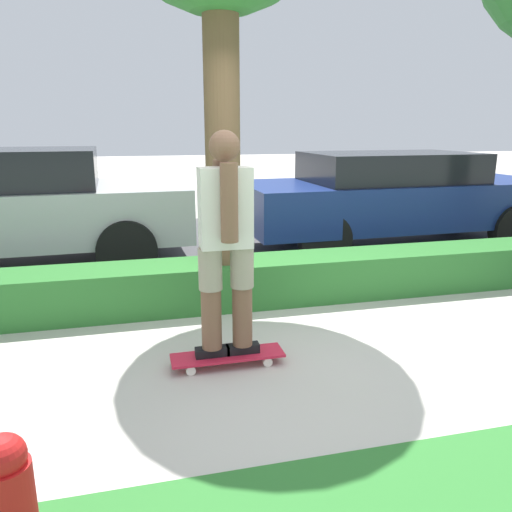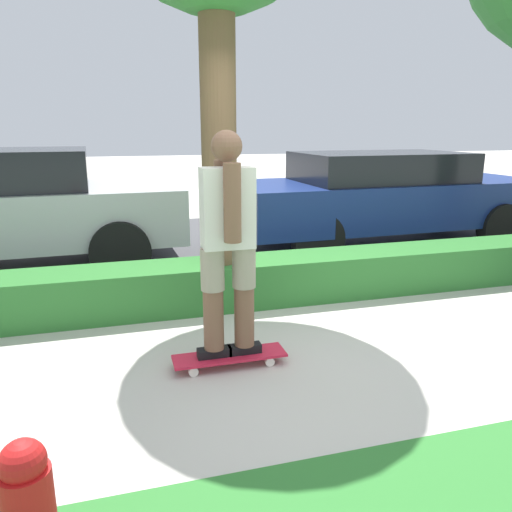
# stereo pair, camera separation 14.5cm
# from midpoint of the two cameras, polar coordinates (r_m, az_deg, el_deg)

# --- Properties ---
(ground_plane) EXTENTS (60.00, 60.00, 0.00)m
(ground_plane) POSITION_cam_midpoint_polar(r_m,az_deg,el_deg) (3.92, 6.36, -12.93)
(ground_plane) COLOR #BCB7AD
(street_asphalt) EXTENTS (15.69, 5.00, 0.01)m
(street_asphalt) POSITION_cam_midpoint_polar(r_m,az_deg,el_deg) (7.76, -4.33, 1.11)
(street_asphalt) COLOR #474749
(street_asphalt) RESTS_ON ground_plane
(hedge_row) EXTENTS (15.69, 0.60, 0.46)m
(hedge_row) POSITION_cam_midpoint_polar(r_m,az_deg,el_deg) (5.25, 0.42, -2.87)
(hedge_row) COLOR #2D702D
(hedge_row) RESTS_ON ground_plane
(skateboard) EXTENTS (0.87, 0.24, 0.09)m
(skateboard) POSITION_cam_midpoint_polar(r_m,az_deg,el_deg) (3.95, -2.20, -11.38)
(skateboard) COLOR red
(skateboard) RESTS_ON ground_plane
(skater_person) EXTENTS (0.50, 0.43, 1.69)m
(skater_person) POSITION_cam_midpoint_polar(r_m,az_deg,el_deg) (3.64, -2.34, 1.74)
(skater_person) COLOR black
(skater_person) RESTS_ON skateboard
(parked_car_front) EXTENTS (4.32, 2.06, 1.53)m
(parked_car_front) POSITION_cam_midpoint_polar(r_m,az_deg,el_deg) (7.12, -25.10, 5.24)
(parked_car_front) COLOR #B7B7BC
(parked_car_front) RESTS_ON ground_plane
(parked_car_middle) EXTENTS (4.79, 1.88, 1.43)m
(parked_car_middle) POSITION_cam_midpoint_polar(r_m,az_deg,el_deg) (7.96, 16.08, 6.60)
(parked_car_middle) COLOR navy
(parked_car_middle) RESTS_ON ground_plane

